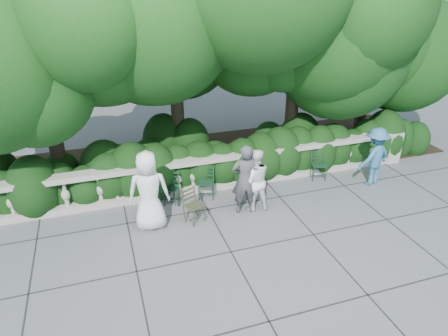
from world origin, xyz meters
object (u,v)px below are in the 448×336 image
object	(u,v)px
chair_b	(168,206)
chair_f	(319,181)
chair_e	(249,193)
person_businessman	(149,191)
person_older_blue	(374,157)
chair_weathered	(199,224)
person_woman_grey	(245,180)
chair_a	(172,206)
chair_c	(253,193)
chair_d	(206,200)
person_casual_man	(254,180)

from	to	relation	value
chair_b	chair_f	world-z (taller)	same
chair_e	person_businessman	xyz separation A→B (m)	(-2.75, -0.74, 0.96)
chair_e	person_older_blue	distance (m)	3.62
chair_e	chair_weathered	world-z (taller)	same
chair_e	chair_weathered	bearing A→B (deg)	-134.00
person_businessman	person_woman_grey	distance (m)	2.30
chair_a	chair_f	size ratio (longest dim) A/B	1.00
chair_a	chair_e	distance (m)	2.12
person_older_blue	person_woman_grey	bearing A→B (deg)	-10.11
chair_c	person_businessman	xyz separation A→B (m)	(-2.86, -0.71, 0.96)
chair_b	person_businessman	xyz separation A→B (m)	(-0.54, -0.79, 0.96)
chair_b	chair_d	size ratio (longest dim) A/B	1.00
chair_a	person_woman_grey	xyz separation A→B (m)	(1.68, -0.82, 0.90)
chair_b	person_casual_man	size ratio (longest dim) A/B	0.52
chair_e	chair_weathered	distance (m)	1.94
chair_f	chair_weathered	world-z (taller)	same
chair_a	chair_d	world-z (taller)	same
chair_a	person_older_blue	world-z (taller)	person_older_blue
chair_d	person_casual_man	distance (m)	1.52
chair_c	chair_e	xyz separation A→B (m)	(-0.12, 0.03, 0.00)
chair_b	chair_d	bearing A→B (deg)	5.49
person_woman_grey	chair_e	bearing A→B (deg)	-109.96
chair_weathered	chair_c	bearing A→B (deg)	1.50
chair_e	person_older_blue	bearing A→B (deg)	6.62
person_woman_grey	person_casual_man	world-z (taller)	person_woman_grey
chair_b	chair_f	xyz separation A→B (m)	(4.37, -0.02, 0.00)
chair_d	person_older_blue	xyz separation A→B (m)	(4.68, -0.55, 0.83)
person_older_blue	chair_e	bearing A→B (deg)	-22.72
chair_b	person_older_blue	world-z (taller)	person_older_blue
chair_weathered	person_businessman	xyz separation A→B (m)	(-1.08, 0.25, 0.96)
chair_c	person_businessman	distance (m)	3.10
chair_a	person_businessman	distance (m)	1.37
chair_d	person_older_blue	size ratio (longest dim) A/B	0.50
chair_e	person_casual_man	distance (m)	1.11
person_casual_man	chair_weathered	bearing A→B (deg)	14.01
chair_b	person_older_blue	distance (m)	5.78
person_older_blue	chair_f	bearing A→B (deg)	-37.00
chair_d	chair_f	world-z (taller)	same
person_casual_man	person_woman_grey	bearing A→B (deg)	16.15
chair_a	chair_weathered	distance (m)	1.10
chair_a	chair_e	size ratio (longest dim) A/B	1.00
chair_a	chair_c	distance (m)	2.24
chair_f	person_casual_man	bearing A→B (deg)	-145.38
chair_c	person_businessman	world-z (taller)	person_businessman
chair_b	person_casual_man	world-z (taller)	person_casual_man
chair_c	chair_e	bearing A→B (deg)	167.02
chair_c	chair_f	world-z (taller)	same
chair_a	chair_b	size ratio (longest dim) A/B	1.00
chair_c	chair_weathered	distance (m)	2.03
person_businessman	person_older_blue	size ratio (longest dim) A/B	1.15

